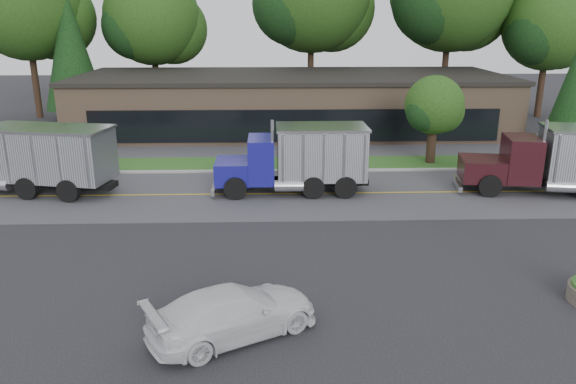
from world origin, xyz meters
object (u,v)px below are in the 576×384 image
(dump_truck_blue, at_px, (300,157))
(dump_truck_maroon, at_px, (573,159))
(dump_truck_red, at_px, (23,157))
(rally_car, at_px, (233,312))

(dump_truck_blue, bearing_deg, dump_truck_maroon, 176.73)
(dump_truck_red, height_order, dump_truck_maroon, same)
(dump_truck_blue, relative_size, dump_truck_maroon, 0.78)
(dump_truck_red, distance_m, dump_truck_blue, 13.82)
(dump_truck_maroon, bearing_deg, rally_car, 48.18)
(dump_truck_blue, distance_m, rally_car, 13.61)
(dump_truck_red, relative_size, dump_truck_maroon, 1.10)
(dump_truck_red, xyz_separation_m, rally_car, (11.28, -13.77, -1.11))
(dump_truck_blue, distance_m, dump_truck_maroon, 13.48)
(dump_truck_blue, height_order, dump_truck_maroon, same)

